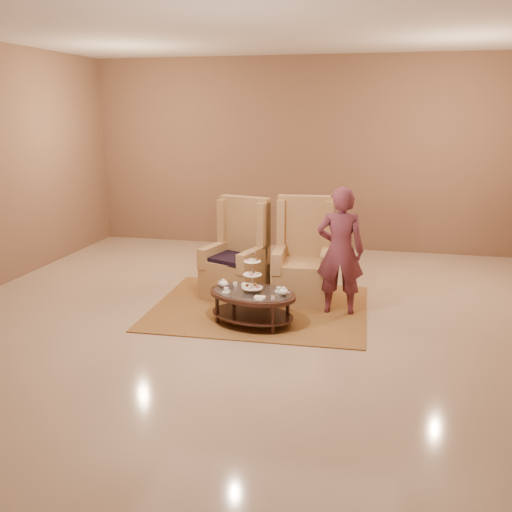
% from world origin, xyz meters
% --- Properties ---
extents(ground, '(8.00, 8.00, 0.00)m').
position_xyz_m(ground, '(0.00, 0.00, 0.00)').
color(ground, tan).
rests_on(ground, ground).
extents(ceiling, '(8.00, 8.00, 0.02)m').
position_xyz_m(ceiling, '(0.00, 0.00, 0.00)').
color(ceiling, beige).
rests_on(ceiling, ground).
extents(wall_back, '(8.00, 0.04, 3.50)m').
position_xyz_m(wall_back, '(0.00, 4.00, 1.75)').
color(wall_back, brown).
rests_on(wall_back, ground).
extents(rug, '(2.85, 2.40, 0.01)m').
position_xyz_m(rug, '(-0.01, 0.41, 0.01)').
color(rug, olive).
rests_on(rug, ground).
extents(tea_table, '(1.27, 1.04, 0.93)m').
position_xyz_m(tea_table, '(0.02, -0.19, 0.34)').
color(tea_table, black).
rests_on(tea_table, ground).
extents(armchair_left, '(0.91, 0.93, 1.37)m').
position_xyz_m(armchair_left, '(-0.44, 0.89, 0.46)').
color(armchair_left, tan).
rests_on(armchair_left, ground).
extents(armchair_right, '(0.81, 0.83, 1.41)m').
position_xyz_m(armchair_right, '(0.48, 0.92, 0.47)').
color(armchair_right, tan).
rests_on(armchair_right, ground).
extents(person, '(0.62, 0.42, 1.64)m').
position_xyz_m(person, '(1.01, 0.45, 0.82)').
color(person, '#602937').
rests_on(person, ground).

